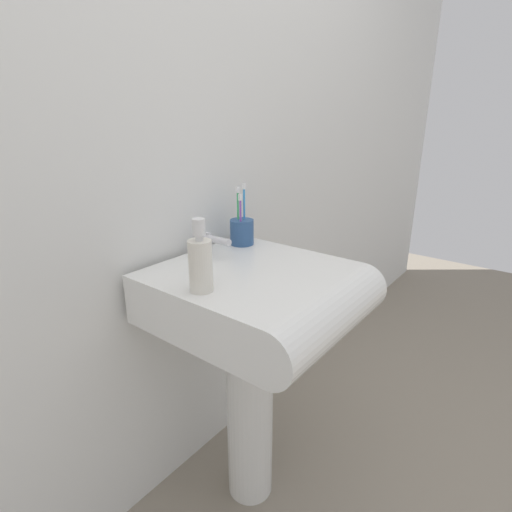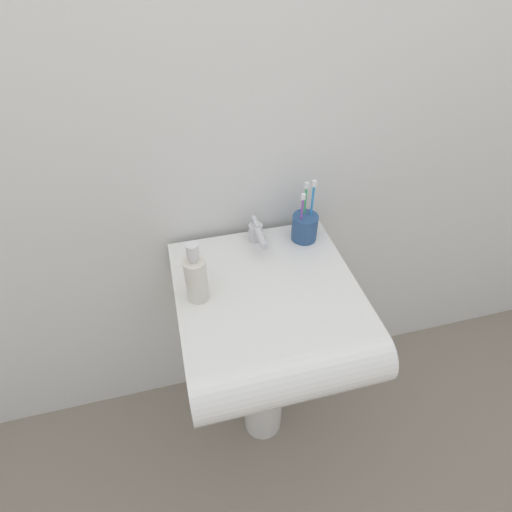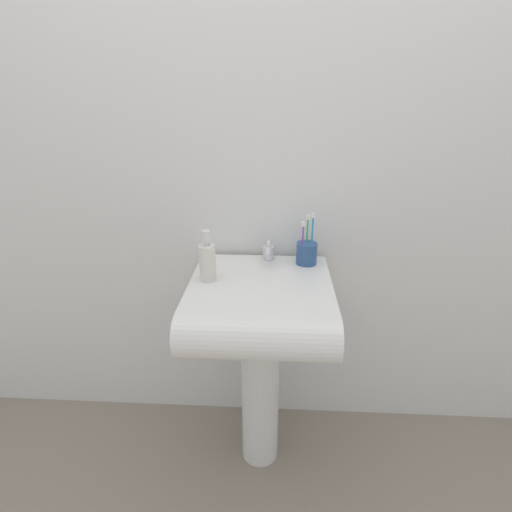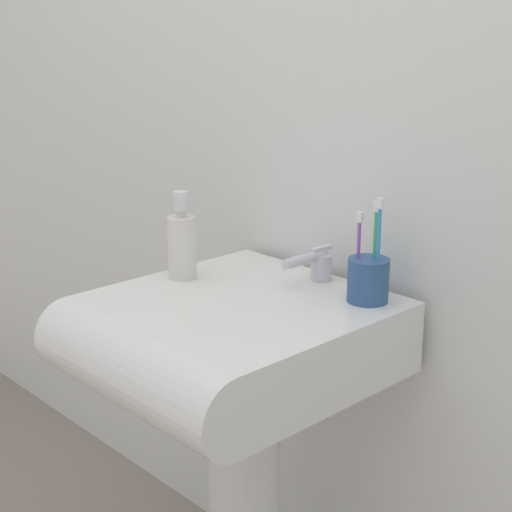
% 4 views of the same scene
% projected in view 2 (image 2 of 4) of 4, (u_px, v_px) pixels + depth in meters
% --- Properties ---
extents(ground_plane, '(6.00, 6.00, 0.00)m').
position_uv_depth(ground_plane, '(263.00, 421.00, 1.71)').
color(ground_plane, gray).
rests_on(ground_plane, ground).
extents(wall_back, '(5.00, 0.05, 2.40)m').
position_uv_depth(wall_back, '(240.00, 123.00, 1.12)').
color(wall_back, silver).
rests_on(wall_back, ground).
extents(sink_pedestal, '(0.15, 0.15, 0.70)m').
position_uv_depth(sink_pedestal, '(264.00, 378.00, 1.47)').
color(sink_pedestal, white).
rests_on(sink_pedestal, ground).
extents(sink_basin, '(0.52, 0.57, 0.15)m').
position_uv_depth(sink_basin, '(271.00, 316.00, 1.15)').
color(sink_basin, white).
rests_on(sink_basin, sink_pedestal).
extents(faucet, '(0.04, 0.14, 0.07)m').
position_uv_depth(faucet, '(257.00, 233.00, 1.26)').
color(faucet, silver).
rests_on(faucet, sink_basin).
extents(toothbrush_cup, '(0.08, 0.08, 0.21)m').
position_uv_depth(toothbrush_cup, '(305.00, 226.00, 1.27)').
color(toothbrush_cup, '#2D5184').
rests_on(toothbrush_cup, sink_basin).
extents(soap_bottle, '(0.06, 0.06, 0.19)m').
position_uv_depth(soap_bottle, '(196.00, 276.00, 1.06)').
color(soap_bottle, silver).
rests_on(soap_bottle, sink_basin).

